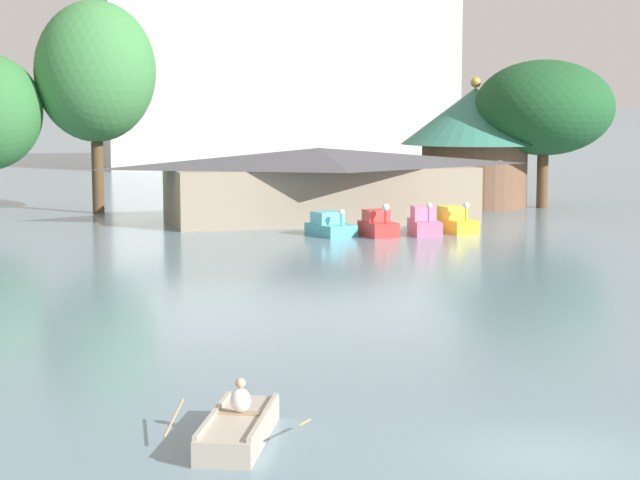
{
  "coord_description": "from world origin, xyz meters",
  "views": [
    {
      "loc": [
        -10.02,
        -19.97,
        7.12
      ],
      "look_at": [
        1.04,
        21.74,
        1.75
      ],
      "focal_mm": 63.55,
      "sensor_mm": 36.0,
      "label": 1
    }
  ],
  "objects_px": {
    "pedal_boat_red": "(378,225)",
    "shoreline_tree_mid": "(95,72)",
    "green_roof_pavilion": "(475,137)",
    "pedal_boat_cyan": "(330,226)",
    "pedal_boat_pink": "(424,223)",
    "background_building_block": "(277,75)",
    "boathouse": "(319,183)",
    "pedal_boat_yellow": "(454,222)",
    "shoreline_tree_right": "(544,108)",
    "rowboat_with_rower": "(238,428)"
  },
  "relations": [
    {
      "from": "pedal_boat_pink",
      "to": "shoreline_tree_right",
      "type": "relative_size",
      "value": 0.31
    },
    {
      "from": "rowboat_with_rower",
      "to": "green_roof_pavilion",
      "type": "bearing_deg",
      "value": 173.83
    },
    {
      "from": "pedal_boat_yellow",
      "to": "background_building_block",
      "type": "height_order",
      "value": "background_building_block"
    },
    {
      "from": "pedal_boat_red",
      "to": "shoreline_tree_mid",
      "type": "distance_m",
      "value": 22.43
    },
    {
      "from": "green_roof_pavilion",
      "to": "shoreline_tree_right",
      "type": "xyz_separation_m",
      "value": [
        3.94,
        -2.16,
        1.97
      ]
    },
    {
      "from": "rowboat_with_rower",
      "to": "pedal_boat_yellow",
      "type": "bearing_deg",
      "value": 173.33
    },
    {
      "from": "pedal_boat_pink",
      "to": "boathouse",
      "type": "distance_m",
      "value": 9.08
    },
    {
      "from": "pedal_boat_pink",
      "to": "boathouse",
      "type": "height_order",
      "value": "boathouse"
    },
    {
      "from": "pedal_boat_cyan",
      "to": "green_roof_pavilion",
      "type": "relative_size",
      "value": 0.3
    },
    {
      "from": "pedal_boat_pink",
      "to": "shoreline_tree_mid",
      "type": "height_order",
      "value": "shoreline_tree_mid"
    },
    {
      "from": "shoreline_tree_right",
      "to": "pedal_boat_red",
      "type": "bearing_deg",
      "value": -141.42
    },
    {
      "from": "rowboat_with_rower",
      "to": "boathouse",
      "type": "distance_m",
      "value": 43.67
    },
    {
      "from": "pedal_boat_red",
      "to": "green_roof_pavilion",
      "type": "height_order",
      "value": "green_roof_pavilion"
    },
    {
      "from": "rowboat_with_rower",
      "to": "pedal_boat_cyan",
      "type": "height_order",
      "value": "pedal_boat_cyan"
    },
    {
      "from": "pedal_boat_red",
      "to": "shoreline_tree_mid",
      "type": "height_order",
      "value": "shoreline_tree_mid"
    },
    {
      "from": "pedal_boat_red",
      "to": "shoreline_tree_mid",
      "type": "bearing_deg",
      "value": -147.65
    },
    {
      "from": "pedal_boat_cyan",
      "to": "green_roof_pavilion",
      "type": "height_order",
      "value": "green_roof_pavilion"
    },
    {
      "from": "pedal_boat_yellow",
      "to": "shoreline_tree_right",
      "type": "relative_size",
      "value": 0.32
    },
    {
      "from": "rowboat_with_rower",
      "to": "pedal_boat_pink",
      "type": "relative_size",
      "value": 1.28
    },
    {
      "from": "pedal_boat_cyan",
      "to": "pedal_boat_red",
      "type": "xyz_separation_m",
      "value": [
        2.33,
        -1.01,
        0.08
      ]
    },
    {
      "from": "pedal_boat_yellow",
      "to": "pedal_boat_cyan",
      "type": "bearing_deg",
      "value": -98.93
    },
    {
      "from": "pedal_boat_cyan",
      "to": "boathouse",
      "type": "xyz_separation_m",
      "value": [
        1.33,
        7.26,
        1.75
      ]
    },
    {
      "from": "pedal_boat_pink",
      "to": "pedal_boat_yellow",
      "type": "height_order",
      "value": "pedal_boat_pink"
    },
    {
      "from": "pedal_boat_yellow",
      "to": "background_building_block",
      "type": "relative_size",
      "value": 0.08
    },
    {
      "from": "pedal_boat_red",
      "to": "pedal_boat_yellow",
      "type": "bearing_deg",
      "value": 92.13
    },
    {
      "from": "green_roof_pavilion",
      "to": "background_building_block",
      "type": "bearing_deg",
      "value": 92.45
    },
    {
      "from": "shoreline_tree_mid",
      "to": "shoreline_tree_right",
      "type": "distance_m",
      "value": 28.95
    },
    {
      "from": "pedal_boat_pink",
      "to": "background_building_block",
      "type": "xyz_separation_m",
      "value": [
        6.57,
        64.75,
        9.2
      ]
    },
    {
      "from": "boathouse",
      "to": "green_roof_pavilion",
      "type": "distance_m",
      "value": 13.95
    },
    {
      "from": "boathouse",
      "to": "pedal_boat_yellow",
      "type": "bearing_deg",
      "value": -53.39
    },
    {
      "from": "pedal_boat_cyan",
      "to": "pedal_boat_pink",
      "type": "distance_m",
      "value": 5.03
    },
    {
      "from": "pedal_boat_pink",
      "to": "background_building_block",
      "type": "bearing_deg",
      "value": -177.42
    },
    {
      "from": "background_building_block",
      "to": "boathouse",
      "type": "bearing_deg",
      "value": -100.19
    },
    {
      "from": "pedal_boat_pink",
      "to": "pedal_boat_yellow",
      "type": "bearing_deg",
      "value": 116.98
    },
    {
      "from": "pedal_boat_pink",
      "to": "shoreline_tree_mid",
      "type": "xyz_separation_m",
      "value": [
        -15.94,
        15.93,
        8.23
      ]
    },
    {
      "from": "pedal_boat_cyan",
      "to": "background_building_block",
      "type": "xyz_separation_m",
      "value": [
        11.51,
        63.84,
        9.31
      ]
    },
    {
      "from": "green_roof_pavilion",
      "to": "shoreline_tree_mid",
      "type": "height_order",
      "value": "shoreline_tree_mid"
    },
    {
      "from": "boathouse",
      "to": "shoreline_tree_mid",
      "type": "distance_m",
      "value": 15.99
    },
    {
      "from": "pedal_boat_red",
      "to": "pedal_boat_pink",
      "type": "height_order",
      "value": "pedal_boat_pink"
    },
    {
      "from": "green_roof_pavilion",
      "to": "pedal_boat_cyan",
      "type": "bearing_deg",
      "value": -135.7
    },
    {
      "from": "shoreline_tree_right",
      "to": "pedal_boat_yellow",
      "type": "bearing_deg",
      "value": -133.13
    },
    {
      "from": "rowboat_with_rower",
      "to": "pedal_boat_yellow",
      "type": "height_order",
      "value": "pedal_boat_yellow"
    },
    {
      "from": "green_roof_pavilion",
      "to": "background_building_block",
      "type": "height_order",
      "value": "background_building_block"
    },
    {
      "from": "pedal_boat_yellow",
      "to": "shoreline_tree_right",
      "type": "bearing_deg",
      "value": 129.97
    },
    {
      "from": "boathouse",
      "to": "shoreline_tree_right",
      "type": "height_order",
      "value": "shoreline_tree_right"
    },
    {
      "from": "pedal_boat_red",
      "to": "pedal_boat_pink",
      "type": "xyz_separation_m",
      "value": [
        2.61,
        0.1,
        0.03
      ]
    },
    {
      "from": "pedal_boat_cyan",
      "to": "shoreline_tree_right",
      "type": "height_order",
      "value": "shoreline_tree_right"
    },
    {
      "from": "pedal_boat_cyan",
      "to": "green_roof_pavilion",
      "type": "distance_m",
      "value": 19.54
    },
    {
      "from": "pedal_boat_cyan",
      "to": "background_building_block",
      "type": "bearing_deg",
      "value": 152.3
    },
    {
      "from": "pedal_boat_cyan",
      "to": "pedal_boat_yellow",
      "type": "bearing_deg",
      "value": 70.5
    }
  ]
}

